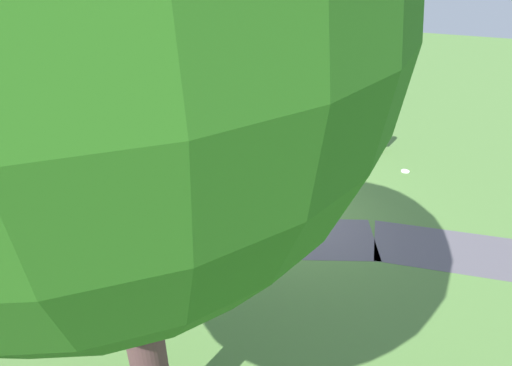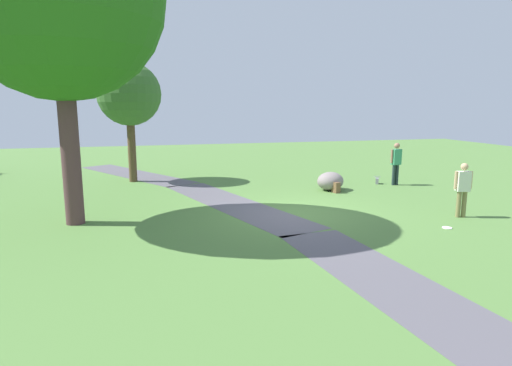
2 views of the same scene
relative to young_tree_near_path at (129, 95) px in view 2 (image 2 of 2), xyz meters
The scene contains 11 objects.
ground_plane 9.23m from the young_tree_near_path, 145.51° to the right, with size 48.00×48.00×0.00m, color #527C3A.
footpath_segment_near 14.35m from the young_tree_near_path, 159.60° to the right, with size 8.12×2.36×0.01m.
footpath_segment_mid 7.15m from the young_tree_near_path, 147.96° to the right, with size 8.12×3.98×0.01m.
footpath_segment_far 4.18m from the young_tree_near_path, ahead, with size 7.71×5.50×0.01m.
young_tree_near_path is the anchor object (origin of this frame).
lawn_boulder 8.99m from the young_tree_near_path, 117.85° to the right, with size 1.40×1.44×0.70m.
woman_with_handbag 11.33m from the young_tree_near_path, 108.89° to the right, with size 0.27×0.52×1.73m.
man_near_boulder 13.05m from the young_tree_near_path, 132.58° to the right, with size 0.32×0.51×1.60m.
handbag_on_grass 10.92m from the young_tree_near_path, 107.69° to the right, with size 0.37×0.37×0.31m.
backpack_by_boulder 9.29m from the young_tree_near_path, 120.79° to the right, with size 0.32×0.31×0.40m.
frisbee_on_grass 13.11m from the young_tree_near_path, 139.17° to the right, with size 0.25×0.25×0.02m.
Camera 2 is at (-12.01, 4.33, 3.25)m, focal length 30.29 mm.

